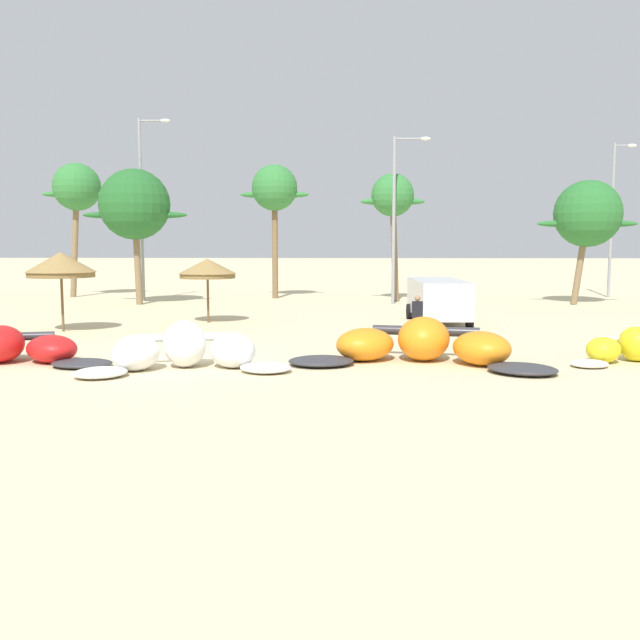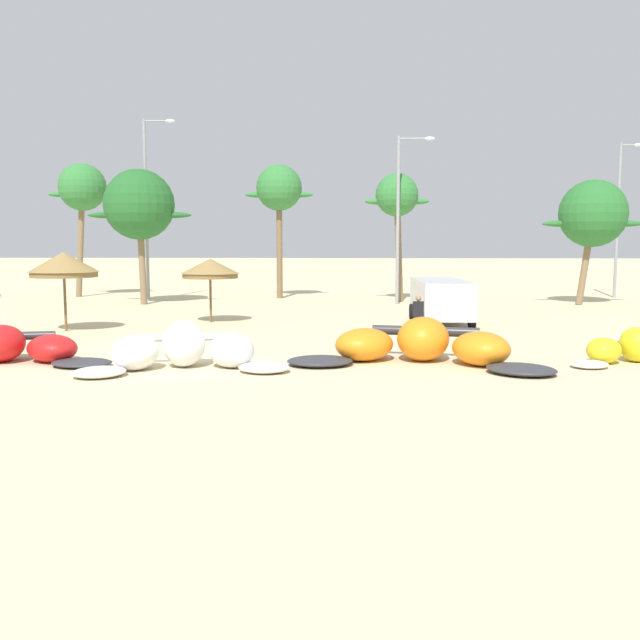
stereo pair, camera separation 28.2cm
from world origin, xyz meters
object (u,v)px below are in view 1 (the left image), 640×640
object	(u,v)px
kite_right_of_center	(640,349)
lamppost_east_center	(613,213)
palm_center_right	(393,198)
palm_right_of_gap	(588,214)
palm_left_of_gap	(135,205)
palm_center_left	(275,190)
beach_umbrella_middle	(207,268)
lamppost_west	(143,201)
parked_van	(438,297)
beach_umbrella_near_van	(61,265)
person_near_kites	(417,318)
kite_center	(422,346)
palm_left	(77,189)
kite_left_of_center	(185,351)
lamppost_west_center	(397,211)

from	to	relation	value
kite_right_of_center	lamppost_east_center	world-z (taller)	lamppost_east_center
palm_center_right	palm_right_of_gap	xyz separation A→B (m)	(10.49, -1.71, -1.01)
palm_left_of_gap	palm_center_right	size ratio (longest dim) A/B	1.01
palm_center_left	lamppost_east_center	xyz separation A→B (m)	(20.82, 1.50, -1.33)
kite_right_of_center	beach_umbrella_middle	bearing A→B (deg)	145.82
palm_right_of_gap	lamppost_west	world-z (taller)	lamppost_west
parked_van	beach_umbrella_near_van	bearing A→B (deg)	-167.03
person_near_kites	lamppost_west	world-z (taller)	lamppost_west
kite_right_of_center	kite_center	bearing A→B (deg)	-178.29
palm_left	palm_center_right	size ratio (longest dim) A/B	1.13
palm_left_of_gap	palm_right_of_gap	world-z (taller)	palm_left_of_gap
palm_center_right	palm_center_left	bearing A→B (deg)	163.30
kite_left_of_center	beach_umbrella_near_van	size ratio (longest dim) A/B	1.90
kite_left_of_center	kite_right_of_center	bearing A→B (deg)	6.42
palm_center_right	lamppost_east_center	distance (m)	14.32
kite_center	kite_right_of_center	xyz separation A→B (m)	(6.21, 0.19, -0.11)
palm_left	beach_umbrella_near_van	bearing A→B (deg)	-71.54
person_near_kites	lamppost_east_center	size ratio (longest dim) A/B	0.17
palm_center_left	palm_right_of_gap	world-z (taller)	palm_center_left
kite_left_of_center	palm_left_of_gap	bearing A→B (deg)	109.74
palm_left	kite_left_of_center	bearing A→B (deg)	-63.93
kite_right_of_center	lamppost_west	bearing A→B (deg)	134.14
beach_umbrella_near_van	palm_left	xyz separation A→B (m)	(-5.66, 16.97, 4.11)
beach_umbrella_near_van	lamppost_east_center	world-z (taller)	lamppost_east_center
lamppost_west_center	palm_center_right	bearing A→B (deg)	94.47
palm_left	kite_right_of_center	bearing A→B (deg)	-43.21
kite_left_of_center	kite_center	size ratio (longest dim) A/B	0.77
parked_van	palm_left	size ratio (longest dim) A/B	0.66
palm_left_of_gap	lamppost_west_center	distance (m)	14.33
kite_left_of_center	palm_left	distance (m)	28.37
palm_left_of_gap	lamppost_west	size ratio (longest dim) A/B	0.71
palm_center_right	lamppost_west_center	world-z (taller)	lamppost_west_center
beach_umbrella_near_van	beach_umbrella_middle	world-z (taller)	beach_umbrella_near_van
palm_left_of_gap	lamppost_west_center	size ratio (longest dim) A/B	0.81
palm_left_of_gap	lamppost_east_center	size ratio (longest dim) A/B	0.78
kite_center	parked_van	xyz separation A→B (m)	(1.76, 10.07, 0.60)
parked_van	lamppost_west_center	world-z (taller)	lamppost_west_center
lamppost_east_center	palm_left	bearing A→B (deg)	-178.40
person_near_kites	lamppost_west_center	xyz separation A→B (m)	(0.39, 15.08, 4.33)
beach_umbrella_middle	person_near_kites	size ratio (longest dim) A/B	1.69
kite_right_of_center	palm_left	world-z (taller)	palm_left
palm_center_right	lamppost_west_center	xyz separation A→B (m)	(0.13, -1.67, -0.79)
parked_van	person_near_kites	size ratio (longest dim) A/B	3.36
palm_right_of_gap	beach_umbrella_near_van	bearing A→B (deg)	-152.42
kite_right_of_center	palm_right_of_gap	size ratio (longest dim) A/B	0.70
beach_umbrella_middle	palm_left_of_gap	world-z (taller)	palm_left_of_gap
kite_right_of_center	palm_left	distance (m)	34.80
lamppost_west_center	parked_van	bearing A→B (deg)	-83.30
kite_left_of_center	kite_right_of_center	distance (m)	12.86
palm_right_of_gap	lamppost_east_center	xyz separation A→B (m)	(3.36, 5.30, 0.29)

